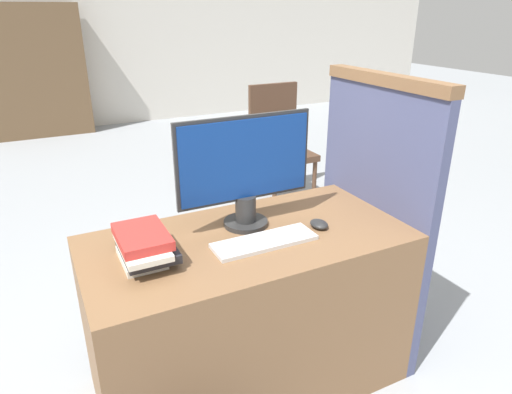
{
  "coord_description": "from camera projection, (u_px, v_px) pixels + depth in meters",
  "views": [
    {
      "loc": [
        -0.69,
        -1.12,
        1.56
      ],
      "look_at": [
        0.02,
        0.29,
        0.9
      ],
      "focal_mm": 32.0,
      "sensor_mm": 36.0,
      "label": 1
    }
  ],
  "objects": [
    {
      "name": "far_chair",
      "position": [
        279.0,
        140.0,
        3.84
      ],
      "size": [
        0.44,
        0.44,
        0.98
      ],
      "rotation": [
        0.0,
        0.0,
        0.57
      ],
      "color": "#4C3323",
      "rests_on": "ground_plane"
    },
    {
      "name": "book_stack",
      "position": [
        144.0,
        246.0,
        1.6
      ],
      "size": [
        0.19,
        0.28,
        0.11
      ],
      "color": "silver",
      "rests_on": "desk"
    },
    {
      "name": "keyboard",
      "position": [
        265.0,
        241.0,
        1.74
      ],
      "size": [
        0.4,
        0.13,
        0.02
      ],
      "color": "silver",
      "rests_on": "desk"
    },
    {
      "name": "mouse",
      "position": [
        319.0,
        224.0,
        1.86
      ],
      "size": [
        0.07,
        0.09,
        0.03
      ],
      "color": "#262626",
      "rests_on": "desk"
    },
    {
      "name": "desk",
      "position": [
        249.0,
        313.0,
        1.93
      ],
      "size": [
        1.28,
        0.64,
        0.72
      ],
      "color": "brown",
      "rests_on": "ground_plane"
    },
    {
      "name": "monitor",
      "position": [
        245.0,
        169.0,
        1.8
      ],
      "size": [
        0.57,
        0.18,
        0.46
      ],
      "color": "#282828",
      "rests_on": "desk"
    },
    {
      "name": "carrel_divider",
      "position": [
        372.0,
        215.0,
        2.13
      ],
      "size": [
        0.07,
        0.72,
        1.31
      ],
      "color": "#474C70",
      "rests_on": "ground_plane"
    },
    {
      "name": "bookshelf_far",
      "position": [
        27.0,
        72.0,
        5.69
      ],
      "size": [
        1.38,
        0.32,
        1.62
      ],
      "color": "brown",
      "rests_on": "ground_plane"
    },
    {
      "name": "wall_back",
      "position": [
        70.0,
        21.0,
        5.91
      ],
      "size": [
        12.0,
        0.06,
        2.8
      ],
      "color": "beige",
      "rests_on": "ground_plane"
    }
  ]
}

